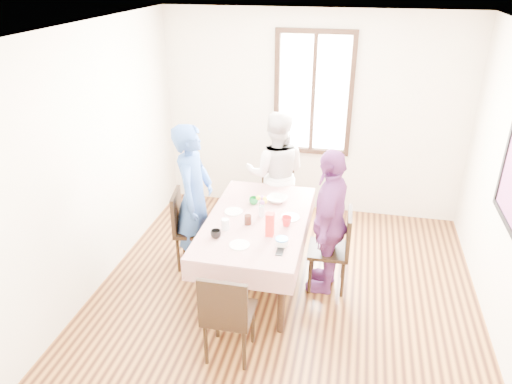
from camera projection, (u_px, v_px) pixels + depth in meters
ground at (282, 305)px, 4.94m from camera, size 4.50×4.50×0.00m
back_wall at (312, 116)px, 6.33m from camera, size 4.00×0.00×4.00m
window_frame at (313, 94)px, 6.18m from camera, size 1.02×0.06×1.62m
window_pane at (313, 94)px, 6.19m from camera, size 0.90×0.02×1.50m
dining_table at (257, 250)px, 5.18m from camera, size 0.91×1.65×0.75m
tablecloth at (257, 219)px, 5.01m from camera, size 1.03×1.77×0.01m
chair_left at (194, 229)px, 5.43m from camera, size 0.49×0.49×0.91m
chair_right at (328, 250)px, 5.04m from camera, size 0.43×0.43×0.91m
chair_far at (276, 198)px, 6.14m from camera, size 0.44×0.44×0.91m
chair_near at (229, 312)px, 4.14m from camera, size 0.42×0.42×0.91m
person_left at (194, 198)px, 5.25m from camera, size 0.42×0.63×1.70m
person_far at (276, 174)px, 5.97m from camera, size 0.84×0.69×1.60m
person_right at (329, 221)px, 4.90m from camera, size 0.49×0.97×1.58m
mug_black at (216, 234)px, 4.65m from camera, size 0.12×0.12×0.08m
mug_flag at (287, 221)px, 4.86m from camera, size 0.15×0.15×0.10m
mug_green at (254, 201)px, 5.30m from camera, size 0.14×0.14×0.08m
serving_bowl at (277, 199)px, 5.36m from camera, size 0.27×0.27×0.06m
juice_carton at (270, 225)px, 4.66m from camera, size 0.08×0.08×0.24m
butter_tub at (282, 242)px, 4.54m from camera, size 0.12×0.12×0.06m
jam_jar at (248, 220)px, 4.89m from camera, size 0.07×0.07×0.10m
drinking_glass at (225, 224)px, 4.79m from camera, size 0.08×0.08×0.11m
smartphone at (280, 252)px, 4.44m from camera, size 0.07×0.13×0.01m
flower_vase at (262, 211)px, 5.04m from camera, size 0.06×0.06×0.12m
plate_left at (234, 211)px, 5.15m from camera, size 0.20×0.20×0.01m
plate_right at (290, 217)px, 5.03m from camera, size 0.20×0.20×0.01m
plate_near at (239, 245)px, 4.54m from camera, size 0.20×0.20×0.01m
butter_lid at (282, 239)px, 4.52m from camera, size 0.12×0.12×0.01m
flower_bunch at (262, 202)px, 4.99m from camera, size 0.09×0.09×0.10m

